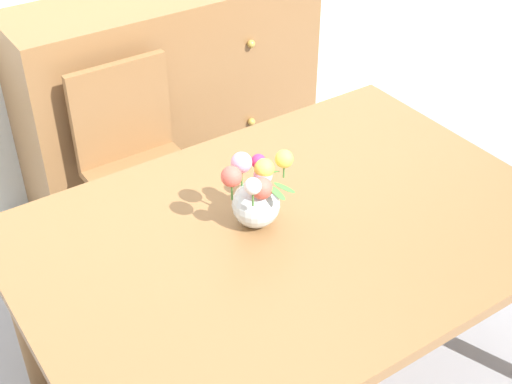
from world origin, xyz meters
name	(u,v)px	position (x,y,z in m)	size (l,w,h in m)	color
ground_plane	(285,381)	(0.00, 0.00, 0.00)	(12.00, 12.00, 0.00)	#939399
dining_table	(291,246)	(0.00, 0.00, 0.66)	(1.66, 1.15, 0.73)	olive
chair_far	(137,158)	(-0.10, 0.92, 0.52)	(0.42, 0.42, 0.90)	olive
dresser	(171,97)	(0.28, 1.33, 0.50)	(1.40, 0.47, 1.00)	olive
flower_vase	(256,194)	(-0.08, 0.08, 0.85)	(0.25, 0.19, 0.25)	silver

